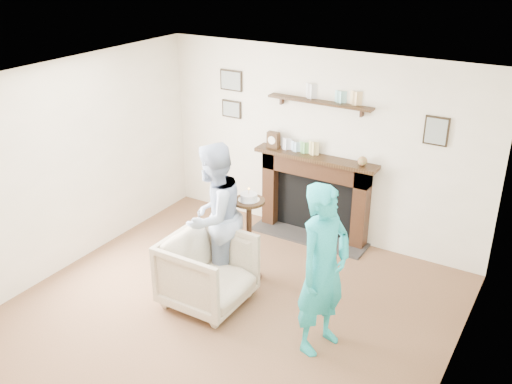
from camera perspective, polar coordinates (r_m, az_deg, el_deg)
ground at (r=6.13m, az=-4.39°, el=-13.40°), size 5.00×5.00×0.00m
room_shell at (r=5.83m, az=-1.01°, el=3.00°), size 4.54×5.02×2.52m
armchair at (r=6.51m, az=-4.73°, el=-10.89°), size 0.88×0.85×0.80m
man at (r=6.85m, az=-4.04°, el=-8.89°), size 0.68×0.86×1.72m
woman at (r=5.94m, az=6.32°, el=-14.85°), size 0.57×0.72×1.74m
pedestal_table at (r=6.55m, az=-0.71°, el=-3.18°), size 0.37×0.37×1.17m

